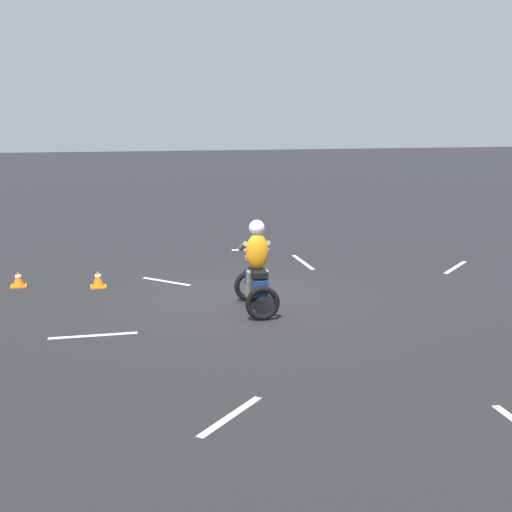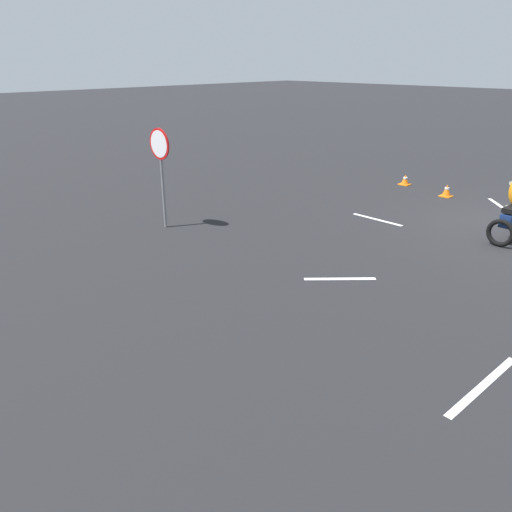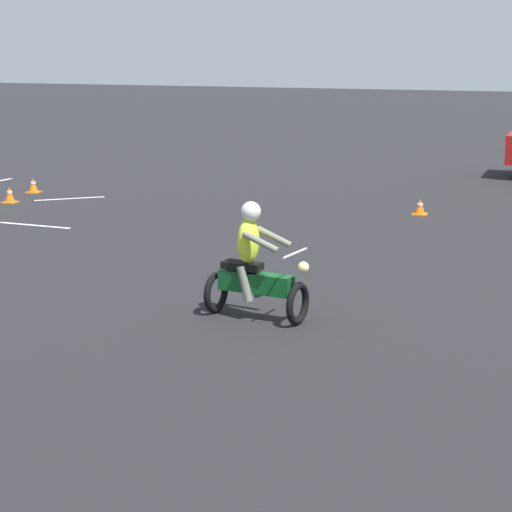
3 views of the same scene
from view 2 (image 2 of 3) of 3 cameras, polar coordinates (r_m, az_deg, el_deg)
stop_sign at (r=11.61m, az=-10.85°, el=10.93°), size 0.70×0.08×2.30m
traffic_cone_mid_left at (r=15.49m, az=20.96°, el=6.97°), size 0.32×0.32×0.36m
traffic_cone_far_right at (r=16.57m, az=16.68°, el=8.32°), size 0.32×0.32×0.32m
lane_stripe_e at (r=12.74m, az=13.68°, el=4.08°), size 1.40×0.14×0.01m
lane_stripe_ne at (r=9.17m, az=9.57°, el=-2.58°), size 0.98×1.00×0.01m
lane_stripe_n at (r=6.87m, az=24.52°, el=-13.31°), size 0.20×1.74×0.01m
lane_stripe_se at (r=15.20m, az=25.96°, el=5.30°), size 0.93×1.03×0.01m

